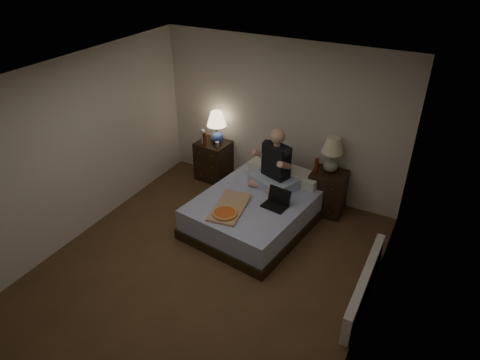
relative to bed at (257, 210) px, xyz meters
The scene contains 19 objects.
floor 1.18m from the bed, 97.30° to the right, with size 4.00×4.50×0.00m, color brown.
ceiling 2.54m from the bed, 97.30° to the right, with size 4.00×4.50×0.00m, color white.
wall_back 1.50m from the bed, 97.62° to the left, with size 4.00×2.50×0.00m, color silver.
wall_front 3.55m from the bed, 92.48° to the right, with size 4.00×2.50×0.00m, color silver.
wall_left 2.64m from the bed, 151.84° to the right, with size 4.50×2.50×0.00m, color silver.
wall_right 2.40m from the bed, 31.82° to the right, with size 4.50×2.50×0.00m, color silver.
bed is the anchor object (origin of this frame).
nightstand_left 1.54m from the bed, 145.32° to the left, with size 0.53×0.48×0.69m, color black.
nightstand_right 1.15m from the bed, 45.58° to the left, with size 0.52×0.47×0.67m, color black.
lamp_left 1.66m from the bed, 143.19° to the left, with size 0.32×0.32×0.56m, color #284195, non-canonical shape.
lamp_right 1.38m from the bed, 47.93° to the left, with size 0.32×0.32×0.56m, color gray, non-canonical shape.
water_bottle 1.69m from the bed, 151.06° to the left, with size 0.07×0.07×0.25m, color silver.
soda_can 1.42m from the bed, 146.06° to the left, with size 0.07×0.07×0.10m, color #9D9D99.
beer_bottle_left 1.62m from the bed, 151.59° to the left, with size 0.06×0.06×0.23m, color #5F200D.
beer_bottle_right 1.11m from the bed, 50.57° to the left, with size 0.06×0.06×0.23m, color #561B0C.
person 0.80m from the bed, 77.15° to the left, with size 0.66×0.52×0.93m, color black, non-canonical shape.
laptop 0.50m from the bed, 19.49° to the right, with size 0.34×0.28×0.24m, color black, non-canonical shape.
pizza_box 0.72m from the bed, 104.84° to the right, with size 0.40×0.76×0.08m, color tan, non-canonical shape.
radiator 1.93m from the bed, 22.38° to the right, with size 0.10×1.60×0.40m, color silver.
Camera 1 is at (2.37, -3.56, 3.86)m, focal length 32.00 mm.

